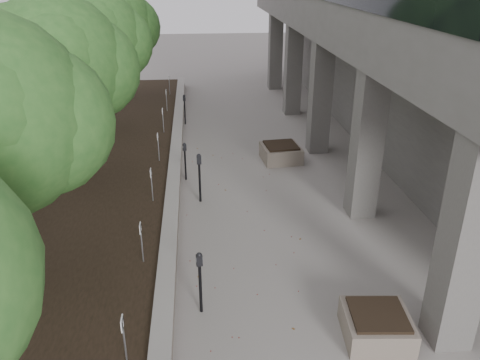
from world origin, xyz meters
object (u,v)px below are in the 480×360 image
parking_meter_3 (200,178)px  planter_front (377,325)px  parking_meter_5 (185,109)px  planter_back (281,152)px  crabapple_tree_4 (94,61)px  crabapple_tree_5 (113,41)px  parking_meter_2 (200,283)px  crabapple_tree_3 (61,93)px  parking_meter_4 (185,161)px

parking_meter_3 → planter_front: bearing=-68.0°
parking_meter_5 → planter_back: size_ratio=1.01×
crabapple_tree_4 → parking_meter_3: (3.76, -5.86, -2.37)m
crabapple_tree_5 → parking_meter_2: 16.41m
crabapple_tree_3 → parking_meter_3: (3.76, -0.86, -2.37)m
parking_meter_5 → planter_front: (3.67, -13.59, -0.38)m
crabapple_tree_3 → planter_back: size_ratio=4.19×
parking_meter_4 → planter_back: (3.35, 1.37, -0.33)m
parking_meter_5 → planter_front: bearing=-72.7°
crabapple_tree_4 → crabapple_tree_5: 5.00m
crabapple_tree_3 → planter_front: crabapple_tree_3 is taller
parking_meter_4 → planter_back: size_ratio=0.98×
parking_meter_2 → planter_back: bearing=58.4°
crabapple_tree_4 → planter_back: crabapple_tree_4 is taller
parking_meter_4 → parking_meter_5: size_ratio=0.97×
crabapple_tree_3 → crabapple_tree_5: size_ratio=1.00×
crabapple_tree_5 → parking_meter_2: size_ratio=3.90×
crabapple_tree_5 → parking_meter_4: crabapple_tree_5 is taller
planter_front → parking_meter_5: bearing=105.1°
parking_meter_2 → planter_back: size_ratio=1.07×
crabapple_tree_4 → planter_back: (6.68, -2.87, -2.82)m
parking_meter_3 → planter_back: size_ratio=1.16×
crabapple_tree_4 → parking_meter_5: size_ratio=4.14×
crabapple_tree_5 → crabapple_tree_3: bearing=-90.0°
planter_front → planter_back: size_ratio=0.92×
planter_back → parking_meter_3: bearing=-134.3°
planter_back → parking_meter_2: bearing=-110.7°
crabapple_tree_4 → planter_front: (6.92, -11.84, -2.84)m
crabapple_tree_3 → parking_meter_2: bearing=-57.6°
planter_front → planter_back: 8.97m
parking_meter_3 → parking_meter_5: parking_meter_3 is taller
planter_back → crabapple_tree_4: bearing=156.7°
crabapple_tree_3 → planter_back: bearing=17.7°
parking_meter_2 → planter_front: parking_meter_2 is taller
crabapple_tree_3 → parking_meter_3: 4.53m
crabapple_tree_4 → parking_meter_4: 5.93m
crabapple_tree_5 → parking_meter_4: bearing=-70.2°
parking_meter_4 → crabapple_tree_5: bearing=88.8°
crabapple_tree_3 → planter_back: crabapple_tree_3 is taller
crabapple_tree_3 → crabapple_tree_5: 10.00m
parking_meter_2 → parking_meter_4: 6.58m
parking_meter_2 → parking_meter_4: parking_meter_2 is taller
parking_meter_3 → planter_front: (3.16, -5.99, -0.47)m
parking_meter_2 → planter_front: 3.42m
parking_meter_3 → parking_meter_5: (-0.51, 7.61, -0.10)m
crabapple_tree_5 → planter_back: (6.68, -7.87, -2.82)m
parking_meter_2 → parking_meter_5: bearing=81.1°
crabapple_tree_3 → parking_meter_3: size_ratio=3.61×
crabapple_tree_3 → parking_meter_4: (3.33, 0.76, -2.49)m
planter_back → planter_front: bearing=-88.4°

